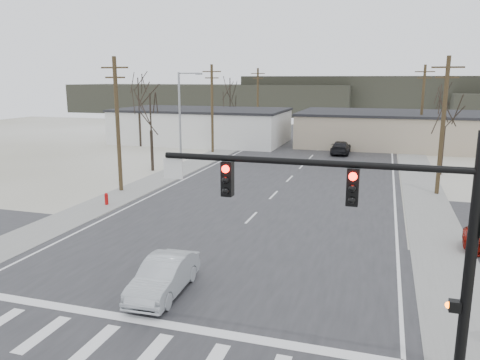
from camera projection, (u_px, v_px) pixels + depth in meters
The scene contains 25 objects.
ground at pixel (203, 267), 21.30m from camera, with size 140.00×140.00×0.00m, color white.
main_road at pixel (277, 192), 35.29m from camera, with size 18.00×110.00×0.05m, color #262528.
cross_road at pixel (203, 267), 21.29m from camera, with size 90.00×10.00×0.04m, color #262528.
sidewalk_left at pixel (176, 172), 43.03m from camera, with size 3.00×90.00×0.06m, color gray.
sidewalk_right at pixel (422, 187), 36.89m from camera, with size 3.00×90.00×0.06m, color gray.
traffic_signal_mast at pixel (394, 224), 12.23m from camera, with size 8.95×0.43×7.20m.
fire_hydrant at pixel (106, 199), 31.62m from camera, with size 0.24×0.24×0.87m.
building_left_far at pixel (202, 126), 62.79m from camera, with size 22.30×12.30×4.50m.
building_right_far at pixel (405, 129), 59.02m from camera, with size 26.30×14.30×4.30m.
upole_left_b at pixel (118, 123), 34.72m from camera, with size 2.20×0.30×10.00m.
upole_left_c at pixel (212, 107), 53.39m from camera, with size 2.20×0.30×10.00m.
upole_left_d at pixel (258, 100), 72.06m from camera, with size 2.20×0.30×10.00m.
upole_right_a at pixel (443, 124), 33.67m from camera, with size 2.20×0.30×10.00m.
upole_right_b at pixel (422, 107), 54.20m from camera, with size 2.20×0.30×10.00m.
streetlight_main at pixel (182, 115), 43.88m from camera, with size 2.40×0.25×9.00m.
tree_left_near at pixel (151, 114), 42.62m from camera, with size 3.30×3.30×7.35m.
tree_right_mid at pixel (446, 108), 40.69m from camera, with size 3.74×3.74×8.33m.
tree_left_far at pixel (230, 94), 66.96m from camera, with size 3.96×3.96×8.82m.
tree_right_far at pixel (443, 100), 64.32m from camera, with size 3.52×3.52×7.84m.
tree_left_mid at pixel (139, 96), 58.07m from camera, with size 3.96×3.96×8.82m.
hill_left at pixel (208, 99), 116.56m from camera, with size 70.00×18.00×7.00m, color #333026.
hill_center at pixel (421, 96), 105.62m from camera, with size 80.00×18.00×9.00m, color #333026.
sedan_crossing at pixel (164, 276), 18.47m from camera, with size 1.53×4.37×1.44m, color #A1A7AC.
car_far_a at pixel (341, 148), 53.00m from camera, with size 2.04×5.03×1.46m, color black.
car_far_b at pixel (310, 131), 70.06m from camera, with size 1.72×4.27×1.45m, color black.
Camera 1 is at (7.51, -18.58, 8.40)m, focal length 35.00 mm.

